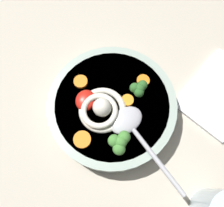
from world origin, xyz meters
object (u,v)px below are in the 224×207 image
object	(u,v)px
soup_spoon	(131,127)
soup_bowl	(112,107)
folded_napkin	(220,93)
noodle_pile	(102,110)

from	to	relation	value
soup_spoon	soup_bowl	bearing A→B (deg)	-180.00
soup_bowl	folded_napkin	distance (cm)	22.24
folded_napkin	soup_spoon	bearing A→B (deg)	-52.49
soup_bowl	soup_spoon	bearing A→B (deg)	49.93
noodle_pile	folded_napkin	size ratio (longest dim) A/B	0.55
soup_bowl	soup_spoon	size ratio (longest dim) A/B	1.53
soup_bowl	noodle_pile	distance (cm)	4.17
noodle_pile	folded_napkin	xyz separation A→B (cm)	(-10.72, 21.71, -5.50)
soup_bowl	soup_spoon	world-z (taller)	soup_spoon
soup_spoon	folded_napkin	size ratio (longest dim) A/B	0.91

